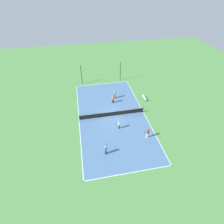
{
  "coord_description": "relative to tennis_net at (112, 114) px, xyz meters",
  "views": [
    {
      "loc": [
        -4.48,
        -22.79,
        19.76
      ],
      "look_at": [
        0.0,
        0.0,
        0.9
      ],
      "focal_mm": 28.0,
      "sensor_mm": 36.0,
      "label": 1
    }
  ],
  "objects": [
    {
      "name": "ground_plane",
      "position": [
        0.0,
        0.0,
        -0.54
      ],
      "size": [
        80.0,
        80.0,
        0.0
      ],
      "primitive_type": "plane",
      "color": "#518E47"
    },
    {
      "name": "court_surface",
      "position": [
        0.0,
        0.0,
        -0.53
      ],
      "size": [
        11.51,
        22.67,
        0.02
      ],
      "color": "#4C729E",
      "rests_on": "ground_plane"
    },
    {
      "name": "tennis_net",
      "position": [
        0.0,
        0.0,
        0.0
      ],
      "size": [
        11.31,
        0.1,
        1.01
      ],
      "color": "black",
      "rests_on": "court_surface"
    },
    {
      "name": "bench",
      "position": [
        7.21,
        3.83,
        -0.14
      ],
      "size": [
        0.36,
        1.79,
        0.45
      ],
      "rotation": [
        0.0,
        0.0,
        1.57
      ],
      "color": "silver",
      "rests_on": "ground_plane"
    },
    {
      "name": "player_near_white",
      "position": [
        0.49,
        -3.23,
        0.36
      ],
      "size": [
        0.99,
        0.61,
        1.53
      ],
      "rotation": [
        0.0,
        0.0,
        3.46
      ],
      "color": "#4C4C51",
      "rests_on": "court_surface"
    },
    {
      "name": "player_coach_red",
      "position": [
        4.27,
        -5.97,
        0.5
      ],
      "size": [
        0.97,
        0.48,
        1.75
      ],
      "rotation": [
        0.0,
        0.0,
        3.3
      ],
      "color": "white",
      "rests_on": "court_surface"
    },
    {
      "name": "player_baseline_gray",
      "position": [
        1.61,
        5.33,
        0.54
      ],
      "size": [
        0.66,
        0.99,
        1.81
      ],
      "rotation": [
        0.0,
        0.0,
        1.19
      ],
      "color": "#4C4C51",
      "rests_on": "court_surface"
    },
    {
      "name": "player_near_blue",
      "position": [
        -2.39,
        -7.75,
        0.41
      ],
      "size": [
        0.48,
        0.97,
        1.62
      ],
      "rotation": [
        0.0,
        0.0,
        1.41
      ],
      "color": "black",
      "rests_on": "court_surface"
    },
    {
      "name": "player_center_orange",
      "position": [
        0.93,
        3.84,
        0.43
      ],
      "size": [
        0.84,
        0.94,
        1.65
      ],
      "rotation": [
        0.0,
        0.0,
        5.39
      ],
      "color": "black",
      "rests_on": "court_surface"
    },
    {
      "name": "tennis_ball_left_sideline",
      "position": [
        0.08,
        0.49,
        -0.48
      ],
      "size": [
        0.07,
        0.07,
        0.07
      ],
      "primitive_type": "sphere",
      "color": "#CCE033",
      "rests_on": "court_surface"
    },
    {
      "name": "tennis_ball_near_net",
      "position": [
        4.4,
        1.6,
        -0.48
      ],
      "size": [
        0.07,
        0.07,
        0.07
      ],
      "primitive_type": "sphere",
      "color": "#CCE033",
      "rests_on": "court_surface"
    },
    {
      "name": "fence_post_back_left",
      "position": [
        -4.35,
        12.39,
        1.62
      ],
      "size": [
        0.12,
        0.12,
        4.3
      ],
      "color": "black",
      "rests_on": "ground_plane"
    },
    {
      "name": "fence_post_back_right",
      "position": [
        4.35,
        12.39,
        1.62
      ],
      "size": [
        0.12,
        0.12,
        4.3
      ],
      "color": "black",
      "rests_on": "ground_plane"
    }
  ]
}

